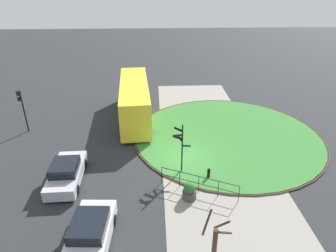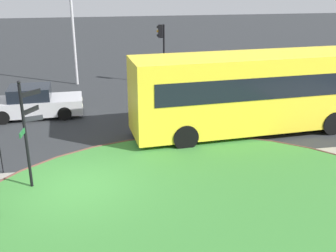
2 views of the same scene
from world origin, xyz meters
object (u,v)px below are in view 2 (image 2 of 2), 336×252
car_trailing (34,103)px  lamppost_tall (72,10)px  bus_yellow (252,92)px  traffic_light_far (162,41)px  signpost_directional (27,127)px

car_trailing → lamppost_tall: (1.83, 5.99, 3.81)m
bus_yellow → traffic_light_far: traffic_light_far is taller
traffic_light_far → lamppost_tall: (-5.19, 0.92, 1.81)m
lamppost_tall → car_trailing: bearing=-107.0°
signpost_directional → lamppost_tall: (1.02, 13.28, 2.44)m
signpost_directional → lamppost_tall: lamppost_tall is taller
signpost_directional → traffic_light_far: size_ratio=0.96×
car_trailing → traffic_light_far: (7.02, 5.07, 2.00)m
bus_yellow → lamppost_tall: lamppost_tall is taller
car_trailing → lamppost_tall: bearing=71.2°
signpost_directional → traffic_light_far: (6.21, 12.37, 0.63)m
signpost_directional → bus_yellow: size_ratio=0.34×
signpost_directional → bus_yellow: bearing=22.1°
signpost_directional → car_trailing: size_ratio=0.78×
signpost_directional → lamppost_tall: size_ratio=0.42×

